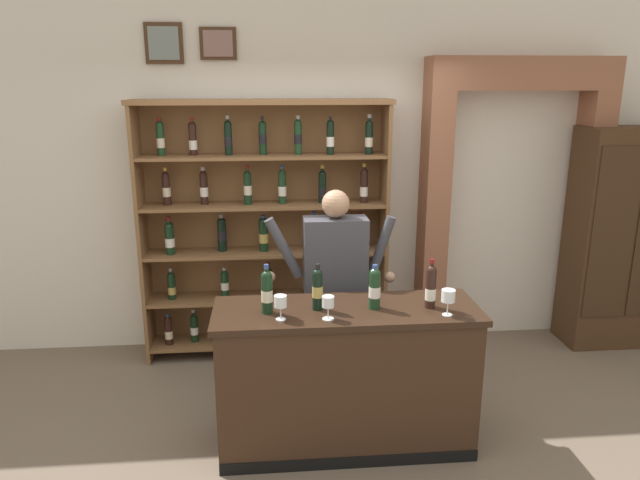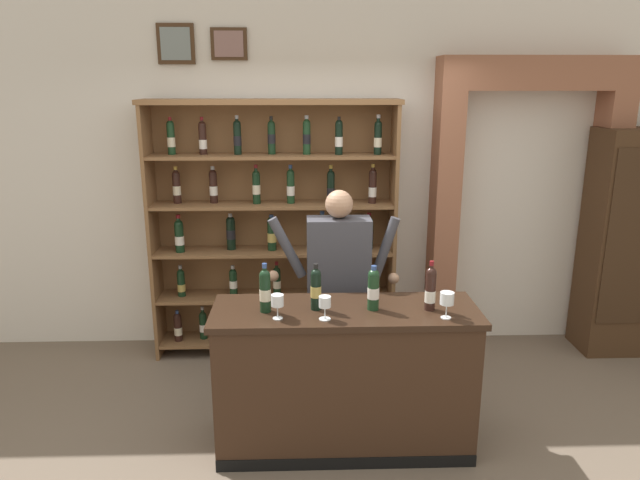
% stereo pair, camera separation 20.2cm
% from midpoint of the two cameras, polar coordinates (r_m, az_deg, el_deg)
% --- Properties ---
extents(ground_plane, '(14.00, 14.00, 0.02)m').
position_cam_midpoint_polar(ground_plane, '(4.10, 1.33, -19.44)').
color(ground_plane, '#6B5B4C').
extents(back_wall, '(12.00, 0.19, 3.48)m').
position_cam_midpoint_polar(back_wall, '(5.13, 0.36, 8.74)').
color(back_wall, silver).
rests_on(back_wall, ground).
extents(wine_shelf, '(2.09, 0.37, 2.19)m').
position_cam_midpoint_polar(wine_shelf, '(4.95, -3.39, 1.57)').
color(wine_shelf, brown).
rests_on(wine_shelf, ground).
extents(archway_doorway, '(1.60, 0.45, 2.53)m').
position_cam_midpoint_polar(archway_doorway, '(5.44, 20.14, 4.63)').
color(archway_doorway, '#935B42').
rests_on(archway_doorway, ground).
extents(side_cabinet, '(0.84, 0.45, 1.96)m').
position_cam_midpoint_polar(side_cabinet, '(5.75, 29.48, -0.27)').
color(side_cabinet, '#422B19').
rests_on(side_cabinet, ground).
extents(tasting_counter, '(1.67, 0.57, 0.96)m').
position_cam_midpoint_polar(tasting_counter, '(3.85, 3.96, -13.38)').
color(tasting_counter, '#382316').
rests_on(tasting_counter, ground).
extents(shopkeeper, '(0.95, 0.22, 1.60)m').
position_cam_midpoint_polar(shopkeeper, '(4.18, 3.19, -3.29)').
color(shopkeeper, '#2D3347').
rests_on(shopkeeper, ground).
extents(tasting_bottle_brunello, '(0.07, 0.07, 0.31)m').
position_cam_midpoint_polar(tasting_bottle_brunello, '(3.56, -3.78, -4.91)').
color(tasting_bottle_brunello, black).
rests_on(tasting_bottle_brunello, tasting_counter).
extents(tasting_bottle_grappa, '(0.07, 0.07, 0.29)m').
position_cam_midpoint_polar(tasting_bottle_grappa, '(3.58, 1.21, -4.74)').
color(tasting_bottle_grappa, black).
rests_on(tasting_bottle_grappa, tasting_counter).
extents(tasting_bottle_rosso, '(0.07, 0.07, 0.28)m').
position_cam_midpoint_polar(tasting_bottle_rosso, '(3.61, 6.86, -4.75)').
color(tasting_bottle_rosso, '#19381E').
rests_on(tasting_bottle_rosso, tasting_counter).
extents(tasting_bottle_chianti, '(0.07, 0.07, 0.31)m').
position_cam_midpoint_polar(tasting_bottle_chianti, '(3.66, 12.34, -4.69)').
color(tasting_bottle_chianti, black).
rests_on(tasting_bottle_chianti, tasting_counter).
extents(wine_glass_spare, '(0.08, 0.08, 0.15)m').
position_cam_midpoint_polar(wine_glass_spare, '(3.46, -2.52, -6.08)').
color(wine_glass_spare, silver).
rests_on(wine_glass_spare, tasting_counter).
extents(wine_glass_right, '(0.08, 0.08, 0.16)m').
position_cam_midpoint_polar(wine_glass_right, '(3.56, 13.94, -5.71)').
color(wine_glass_right, silver).
rests_on(wine_glass_right, tasting_counter).
extents(wine_glass_center, '(0.07, 0.07, 0.15)m').
position_cam_midpoint_polar(wine_glass_center, '(3.45, 2.17, -6.20)').
color(wine_glass_center, silver).
rests_on(wine_glass_center, tasting_counter).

